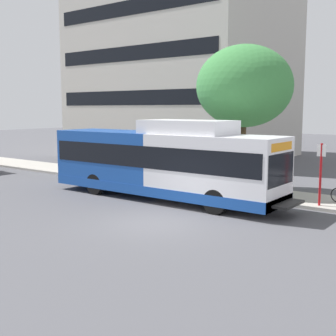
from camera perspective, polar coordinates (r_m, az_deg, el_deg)
name	(u,v)px	position (r m, az deg, el deg)	size (l,w,h in m)	color
ground_plane	(24,197)	(22.09, -18.00, -3.54)	(120.00, 120.00, 0.00)	#4C4C51
sidewalk_curb	(151,180)	(25.31, -2.22, -1.62)	(3.00, 56.00, 0.14)	#A8A399
transit_bus	(163,162)	(20.28, -0.69, 0.74)	(2.58, 12.25, 3.65)	white
bus_stop_sign_pole	(321,170)	(19.30, 19.06, -0.19)	(0.10, 0.36, 2.60)	red
street_tree_near_stop	(244,86)	(22.61, 9.80, 10.31)	(4.77, 4.77, 7.13)	#4C3823
lattice_comm_tower	(91,73)	(49.69, -9.91, 11.97)	(1.10, 1.10, 24.39)	#B7B7BC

